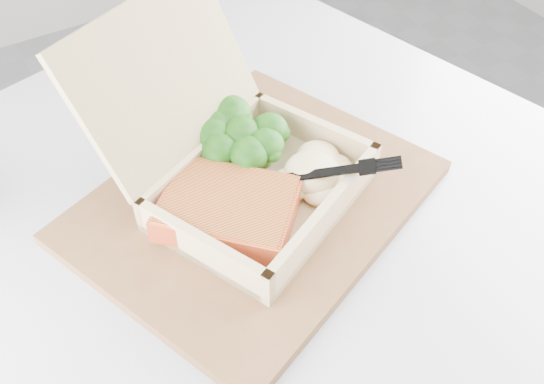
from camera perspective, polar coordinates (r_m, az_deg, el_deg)
cafe_table at (r=0.82m, az=-1.88°, el=-10.56°), size 0.97×0.97×0.73m
serving_tray at (r=0.67m, az=-1.70°, el=-0.87°), size 0.45×0.41×0.02m
takeout_container at (r=0.65m, az=-3.93°, el=3.55°), size 0.30×0.32×0.19m
salmon_fillet at (r=0.63m, az=-4.12°, el=-1.58°), size 0.17×0.17×0.03m
broccoli_pile at (r=0.69m, az=-2.88°, el=4.86°), size 0.11×0.11×0.04m
mashed_potatoes at (r=0.66m, az=3.80°, el=1.88°), size 0.10×0.09×0.03m
plastic_fork at (r=0.63m, az=1.62°, el=1.68°), size 0.14×0.10×0.03m
receipt at (r=0.80m, az=-10.51°, el=7.06°), size 0.09×0.15×0.00m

